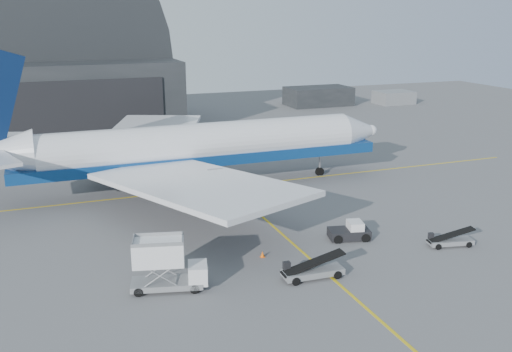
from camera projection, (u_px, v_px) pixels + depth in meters
name	position (u px, v px, depth m)	size (l,w,h in m)	color
ground	(300.00, 250.00, 49.04)	(200.00, 200.00, 0.00)	#565659
taxi_lines	(249.00, 205.00, 60.43)	(80.00, 42.12, 0.02)	gold
hangar	(23.00, 75.00, 97.33)	(50.00, 28.30, 28.00)	black
distant_bldg_a	(318.00, 105.00, 126.74)	(14.00, 8.00, 4.00)	black
distant_bldg_b	(393.00, 104.00, 128.93)	(8.00, 6.00, 2.80)	gray
airliner	(186.00, 148.00, 64.64)	(50.19, 48.67, 17.61)	white
catering_truck	(166.00, 265.00, 41.55)	(5.91, 3.32, 3.84)	gray
pushback_tug	(350.00, 232.00, 51.37)	(3.98, 2.84, 1.67)	black
belt_loader_a	(312.00, 271.00, 43.73)	(5.08, 1.92, 1.93)	gray
belt_loader_b	(450.00, 240.00, 49.82)	(4.26, 2.11, 1.59)	gray
traffic_cone	(262.00, 254.00, 47.54)	(0.37, 0.37, 0.53)	#EF5907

